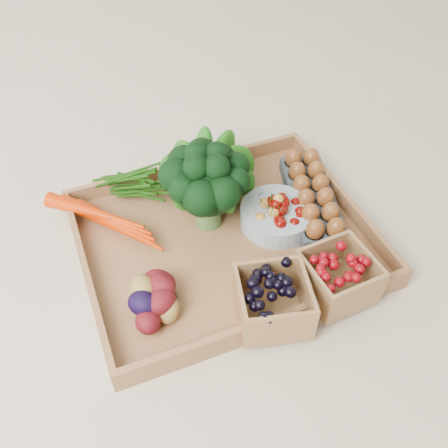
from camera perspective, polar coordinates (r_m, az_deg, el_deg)
name	(u,v)px	position (r m, az deg, el deg)	size (l,w,h in m)	color
ground	(224,245)	(1.00, 0.00, -2.38)	(4.00, 4.00, 0.00)	beige
tray	(224,242)	(1.00, 0.00, -2.09)	(0.55, 0.45, 0.01)	#94653E
carrots	(106,219)	(1.02, -13.35, 0.56)	(0.22, 0.15, 0.05)	#C92900
lettuce	(208,171)	(1.03, -1.89, 6.07)	(0.14, 0.14, 0.14)	#12570D
broccoli	(208,199)	(0.98, -1.85, 2.93)	(0.17, 0.17, 0.13)	black
cherry_bowl	(277,216)	(1.01, 6.03, 0.93)	(0.15, 0.15, 0.04)	#8C9EA5
egg_carton	(311,200)	(1.06, 9.97, 2.69)	(0.09, 0.26, 0.03)	#394248
potatoes	(152,294)	(0.87, -8.22, -7.96)	(0.14, 0.14, 0.08)	#490B10
punnet_blackberry	(273,301)	(0.85, 5.61, -8.73)	(0.12, 0.12, 0.08)	black
punnet_raspberry	(338,276)	(0.90, 12.90, -5.82)	(0.12, 0.12, 0.08)	#6B040B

